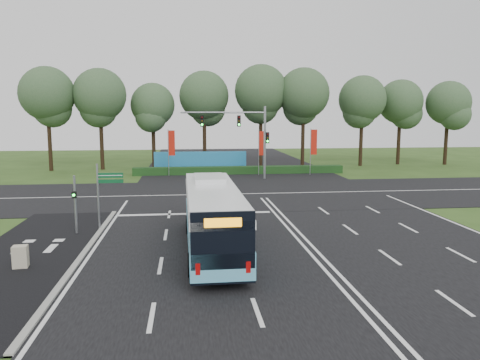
% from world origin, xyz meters
% --- Properties ---
extents(ground, '(120.00, 120.00, 0.00)m').
position_xyz_m(ground, '(0.00, 0.00, 0.00)').
color(ground, '#2C4818').
rests_on(ground, ground).
extents(road_main, '(20.00, 120.00, 0.04)m').
position_xyz_m(road_main, '(0.00, 0.00, 0.02)').
color(road_main, black).
rests_on(road_main, ground).
extents(road_cross, '(120.00, 14.00, 0.05)m').
position_xyz_m(road_cross, '(0.00, 12.00, 0.03)').
color(road_cross, black).
rests_on(road_cross, ground).
extents(bike_path, '(5.00, 18.00, 0.06)m').
position_xyz_m(bike_path, '(-12.50, -3.00, 0.03)').
color(bike_path, black).
rests_on(bike_path, ground).
extents(kerb_strip, '(0.25, 18.00, 0.12)m').
position_xyz_m(kerb_strip, '(-10.10, -3.00, 0.06)').
color(kerb_strip, gray).
rests_on(kerb_strip, ground).
extents(city_bus, '(2.49, 11.07, 3.17)m').
position_xyz_m(city_bus, '(-4.32, -2.92, 1.60)').
color(city_bus, '#5AAFD0').
rests_on(city_bus, ground).
extents(pedestrian_signal, '(0.28, 0.40, 3.11)m').
position_xyz_m(pedestrian_signal, '(-11.26, 0.76, 1.70)').
color(pedestrian_signal, gray).
rests_on(pedestrian_signal, ground).
extents(street_sign, '(1.41, 0.12, 3.62)m').
position_xyz_m(street_sign, '(-9.91, 1.60, 2.31)').
color(street_sign, gray).
rests_on(street_sign, ground).
extents(utility_cabinet, '(0.62, 0.54, 0.95)m').
position_xyz_m(utility_cabinet, '(-12.24, -4.64, 0.48)').
color(utility_cabinet, '#B7AE93').
rests_on(utility_cabinet, ground).
extents(banner_flag_left, '(0.70, 0.08, 4.73)m').
position_xyz_m(banner_flag_left, '(-7.06, 23.60, 3.08)').
color(banner_flag_left, gray).
rests_on(banner_flag_left, ground).
extents(banner_flag_mid, '(0.65, 0.29, 4.62)m').
position_xyz_m(banner_flag_mid, '(2.09, 23.41, 3.01)').
color(banner_flag_mid, gray).
rests_on(banner_flag_mid, ground).
extents(banner_flag_right, '(0.71, 0.09, 4.79)m').
position_xyz_m(banner_flag_right, '(7.38, 22.79, 3.12)').
color(banner_flag_right, gray).
rests_on(banner_flag_right, ground).
extents(traffic_light_gantry, '(8.41, 0.28, 7.00)m').
position_xyz_m(traffic_light_gantry, '(0.21, 20.50, 4.66)').
color(traffic_light_gantry, gray).
rests_on(traffic_light_gantry, ground).
extents(hedge, '(22.00, 1.20, 0.80)m').
position_xyz_m(hedge, '(0.00, 24.50, 0.40)').
color(hedge, '#163513').
rests_on(hedge, ground).
extents(blue_hoarding, '(10.00, 0.30, 2.20)m').
position_xyz_m(blue_hoarding, '(-4.00, 27.00, 1.10)').
color(blue_hoarding, teal).
rests_on(blue_hoarding, ground).
extents(eucalyptus_row, '(52.61, 8.89, 12.10)m').
position_xyz_m(eucalyptus_row, '(2.12, 31.27, 8.23)').
color(eucalyptus_row, black).
rests_on(eucalyptus_row, ground).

